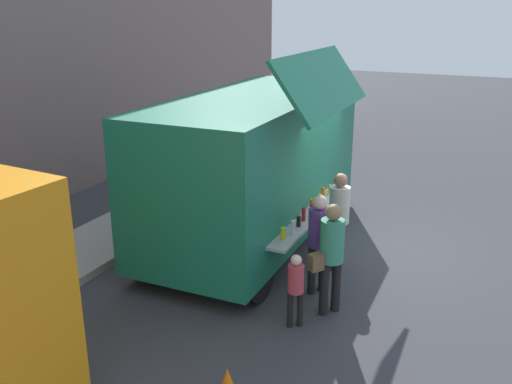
# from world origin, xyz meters

# --- Properties ---
(ground_plane) EXTENTS (60.00, 60.00, 0.00)m
(ground_plane) POSITION_xyz_m (0.00, 0.00, 0.00)
(ground_plane) COLOR #38383D
(curb_strip) EXTENTS (28.00, 1.60, 0.15)m
(curb_strip) POSITION_xyz_m (-4.58, 4.65, 0.07)
(curb_strip) COLOR #9E998E
(curb_strip) RESTS_ON ground
(food_truck_main) EXTENTS (5.90, 3.11, 3.77)m
(food_truck_main) POSITION_xyz_m (-0.58, 2.02, 1.58)
(food_truck_main) COLOR #186E4F
(food_truck_main) RESTS_ON ground
(trash_bin) EXTENTS (0.60, 0.60, 0.94)m
(trash_bin) POSITION_xyz_m (3.29, 4.35, 0.47)
(trash_bin) COLOR #2D6135
(trash_bin) RESTS_ON ground
(customer_front_ordering) EXTENTS (0.37, 0.36, 1.76)m
(customer_front_ordering) POSITION_xyz_m (-1.11, 0.17, 1.05)
(customer_front_ordering) COLOR #4A473E
(customer_front_ordering) RESTS_ON ground
(customer_mid_with_backpack) EXTENTS (0.49, 0.54, 1.68)m
(customer_mid_with_backpack) POSITION_xyz_m (-2.15, 0.16, 1.03)
(customer_mid_with_backpack) COLOR black
(customer_mid_with_backpack) RESTS_ON ground
(customer_rear_waiting) EXTENTS (0.54, 0.46, 1.76)m
(customer_rear_waiting) POSITION_xyz_m (-2.67, -0.18, 1.05)
(customer_rear_waiting) COLOR black
(customer_rear_waiting) RESTS_ON ground
(child_near_queue) EXTENTS (0.23, 0.23, 1.15)m
(child_near_queue) POSITION_xyz_m (-3.25, 0.14, 0.69)
(child_near_queue) COLOR black
(child_near_queue) RESTS_ON ground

